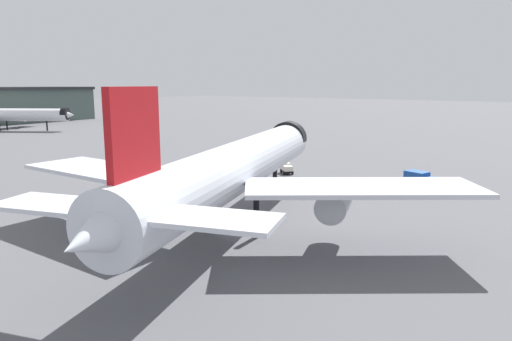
{
  "coord_description": "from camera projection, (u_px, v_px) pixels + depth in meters",
  "views": [
    {
      "loc": [
        -38.71,
        -33.03,
        16.44
      ],
      "look_at": [
        6.66,
        3.6,
        5.62
      ],
      "focal_mm": 32.7,
      "sensor_mm": 36.0,
      "label": 1
    }
  ],
  "objects": [
    {
      "name": "ground",
      "position": [
        244.0,
        231.0,
        53.01
      ],
      "size": [
        900.0,
        900.0,
        0.0
      ],
      "primitive_type": "plane",
      "color": "#56565B"
    },
    {
      "name": "airliner_near_gate",
      "position": [
        237.0,
        168.0,
        52.37
      ],
      "size": [
        54.92,
        48.99,
        16.29
      ],
      "rotation": [
        0.0,
        0.0,
        0.37
      ],
      "color": "silver",
      "rests_on": "ground"
    },
    {
      "name": "baggage_tug_wing",
      "position": [
        287.0,
        168.0,
        86.95
      ],
      "size": [
        3.33,
        3.48,
        1.85
      ],
      "rotation": [
        0.0,
        0.0,
        0.87
      ],
      "color": "black",
      "rests_on": "ground"
    },
    {
      "name": "service_truck_front",
      "position": [
        421.0,
        181.0,
        72.53
      ],
      "size": [
        3.71,
        5.91,
        3.0
      ],
      "rotation": [
        0.0,
        0.0,
        4.45
      ],
      "color": "black",
      "rests_on": "ground"
    },
    {
      "name": "airliner_far_taxiway",
      "position": [
        7.0,
        115.0,
        166.13
      ],
      "size": [
        38.63,
        43.43,
        12.79
      ],
      "rotation": [
        0.0,
        0.0,
        5.33
      ],
      "color": "white",
      "rests_on": "ground"
    }
  ]
}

